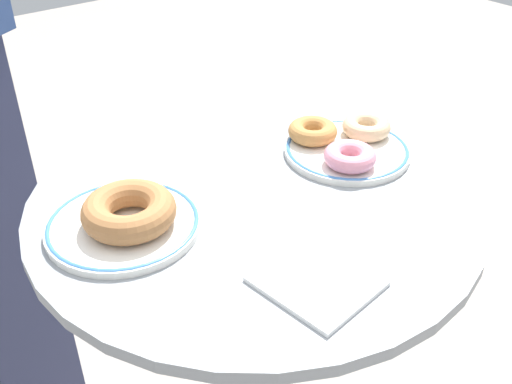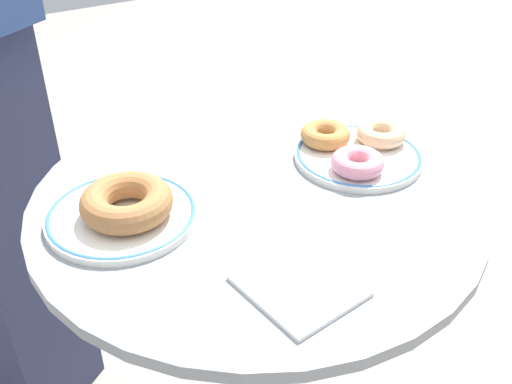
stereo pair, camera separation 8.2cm
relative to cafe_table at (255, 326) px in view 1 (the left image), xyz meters
name	(u,v)px [view 1 (the left image)]	position (x,y,z in m)	size (l,w,h in m)	color
cafe_table	(255,326)	(0.00, 0.00, 0.00)	(0.64, 0.64, 0.74)	gray
plate_left	(123,224)	(-0.18, 0.04, 0.27)	(0.20, 0.20, 0.01)	white
plate_right	(345,149)	(0.18, 0.00, 0.27)	(0.20, 0.20, 0.01)	white
donut_cinnamon	(129,211)	(-0.18, 0.03, 0.30)	(0.12, 0.12, 0.04)	#A36B3D
donut_glazed	(366,127)	(0.24, 0.01, 0.29)	(0.08, 0.08, 0.03)	#E0B789
donut_old_fashioned	(313,131)	(0.16, 0.05, 0.29)	(0.08, 0.08, 0.03)	#BC7F42
donut_pink_frosted	(350,156)	(0.15, -0.04, 0.29)	(0.08, 0.08, 0.03)	pink
paper_napkin	(316,281)	(-0.06, -0.19, 0.27)	(0.11, 0.13, 0.01)	white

